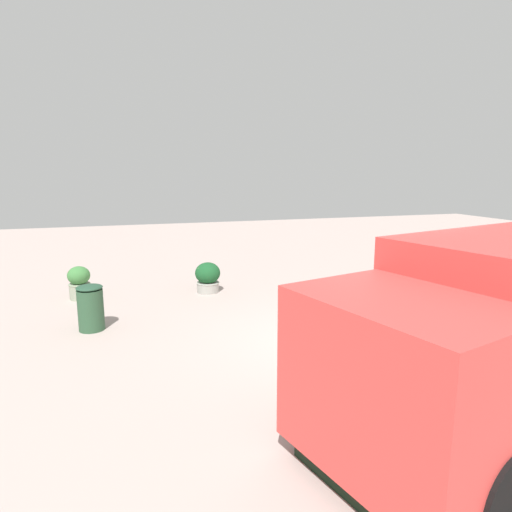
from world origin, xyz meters
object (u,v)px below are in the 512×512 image
Objects in this scene: planter_flowering_near at (79,282)px; planter_flowering_far at (208,277)px; trash_bin at (91,307)px; food_truck at (504,341)px.

planter_flowering_far is at bearing -6.26° from planter_flowering_near.
trash_bin is (0.38, -2.36, 0.04)m from planter_flowering_near.
food_truck is 6.67× the size of planter_flowering_far.
planter_flowering_far is 0.86× the size of trash_bin.
planter_flowering_near is 1.04× the size of planter_flowering_far.
trash_bin reaches higher than planter_flowering_far.
food_truck is 9.08m from planter_flowering_near.
planter_flowering_near is 0.89× the size of trash_bin.
trash_bin is at bearing -143.44° from planter_flowering_far.
planter_flowering_near is 3.12m from planter_flowering_far.
planter_flowering_near is 2.39m from trash_bin.
planter_flowering_far is (-2.10, 7.07, -0.70)m from food_truck.
food_truck reaches higher than planter_flowering_near.
food_truck is 5.70× the size of trash_bin.
planter_flowering_far is 3.39m from trash_bin.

